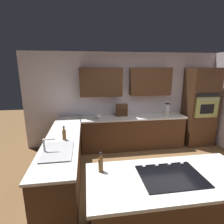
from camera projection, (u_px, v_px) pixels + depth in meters
ground_plane at (160, 185)px, 3.42m from camera, size 14.00×14.00×0.00m
wall_back at (131, 95)px, 5.02m from camera, size 6.00×0.44×2.60m
lower_cabinets_back at (132, 133)px, 4.95m from camera, size 2.80×0.60×0.86m
countertop_back at (133, 117)px, 4.84m from camera, size 2.84×0.64×0.04m
lower_cabinets_side at (65, 157)px, 3.59m from camera, size 0.60×2.90×0.86m
countertop_side at (63, 137)px, 3.48m from camera, size 0.64×2.94×0.04m
island_base at (168, 208)px, 2.29m from camera, size 1.98×0.84×0.86m
island_top at (171, 178)px, 2.18m from camera, size 2.06×0.92×0.04m
wall_oven at (200, 107)px, 5.06m from camera, size 0.80×0.66×2.19m
sink_unit at (57, 151)px, 2.81m from camera, size 0.46×0.70×0.23m
cooktop at (171, 176)px, 2.18m from camera, size 0.76×0.56×0.03m
blender at (167, 110)px, 4.89m from camera, size 0.15×0.15×0.35m
mixing_bowl at (98, 116)px, 4.64m from camera, size 0.18×0.18×0.10m
spice_rack at (122, 110)px, 4.83m from camera, size 0.32×0.11×0.34m
dish_soap_bottle at (64, 134)px, 3.25m from camera, size 0.07×0.07×0.26m
oil_bottle at (101, 164)px, 2.26m from camera, size 0.06×0.06×0.27m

